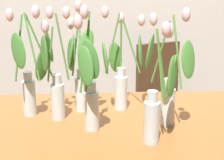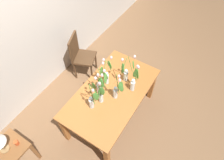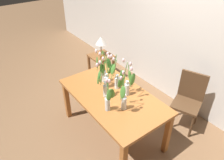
# 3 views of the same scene
# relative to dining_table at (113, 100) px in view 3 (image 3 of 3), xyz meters

# --- Properties ---
(ground_plane) EXTENTS (18.00, 18.00, 0.00)m
(ground_plane) POSITION_rel_dining_table_xyz_m (0.00, 0.00, -0.65)
(ground_plane) COLOR brown
(room_wall_rear) EXTENTS (9.00, 0.10, 2.70)m
(room_wall_rear) POSITION_rel_dining_table_xyz_m (0.00, 1.49, 0.70)
(room_wall_rear) COLOR beige
(room_wall_rear) RESTS_ON ground
(dining_table) EXTENTS (1.60, 0.90, 0.74)m
(dining_table) POSITION_rel_dining_table_xyz_m (0.00, 0.00, 0.00)
(dining_table) COLOR #A3602D
(dining_table) RESTS_ON ground
(tulip_vase_0) EXTENTS (0.12, 0.18, 0.57)m
(tulip_vase_0) POSITION_rel_dining_table_xyz_m (-0.05, -0.12, 0.28)
(tulip_vase_0) COLOR silver
(tulip_vase_0) RESTS_ON dining_table
(tulip_vase_1) EXTENTS (0.16, 0.16, 0.59)m
(tulip_vase_1) POSITION_rel_dining_table_xyz_m (-0.10, 0.13, 0.28)
(tulip_vase_1) COLOR silver
(tulip_vase_1) RESTS_ON dining_table
(tulip_vase_2) EXTENTS (0.21, 0.20, 0.56)m
(tulip_vase_2) POSITION_rel_dining_table_xyz_m (-0.34, 0.08, 0.31)
(tulip_vase_2) COLOR silver
(tulip_vase_2) RESTS_ON dining_table
(tulip_vase_3) EXTENTS (0.14, 0.14, 0.52)m
(tulip_vase_3) POSITION_rel_dining_table_xyz_m (0.23, -0.24, 0.27)
(tulip_vase_3) COLOR silver
(tulip_vase_3) RESTS_ON dining_table
(tulip_vase_4) EXTENTS (0.23, 0.18, 0.55)m
(tulip_vase_4) POSITION_rel_dining_table_xyz_m (0.11, 0.17, 0.29)
(tulip_vase_4) COLOR silver
(tulip_vase_4) RESTS_ON dining_table
(tulip_vase_5) EXTENTS (0.17, 0.19, 0.55)m
(tulip_vase_5) POSITION_rel_dining_table_xyz_m (-0.21, 0.04, 0.28)
(tulip_vase_5) COLOR silver
(tulip_vase_5) RESTS_ON dining_table
(tulip_vase_6) EXTENTS (0.23, 0.17, 0.56)m
(tulip_vase_6) POSITION_rel_dining_table_xyz_m (0.31, -0.07, 0.28)
(tulip_vase_6) COLOR silver
(tulip_vase_6) RESTS_ON dining_table
(dining_chair) EXTENTS (0.52, 0.52, 0.93)m
(dining_chair) POSITION_rel_dining_table_xyz_m (0.54, 1.06, -0.12)
(dining_chair) COLOR #4C331E
(dining_chair) RESTS_ON ground
(side_table) EXTENTS (0.44, 0.44, 0.55)m
(side_table) POSITION_rel_dining_table_xyz_m (-1.41, 0.75, -0.22)
(side_table) COLOR brown
(side_table) RESTS_ON ground
(table_lamp) EXTENTS (0.22, 0.22, 0.40)m
(table_lamp) POSITION_rel_dining_table_xyz_m (-1.43, 0.77, 0.21)
(table_lamp) COLOR olive
(table_lamp) RESTS_ON side_table
(pillar_candle) EXTENTS (0.06, 0.06, 0.07)m
(pillar_candle) POSITION_rel_dining_table_xyz_m (-1.30, 0.69, -0.06)
(pillar_candle) COLOR #CC4C23
(pillar_candle) RESTS_ON side_table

